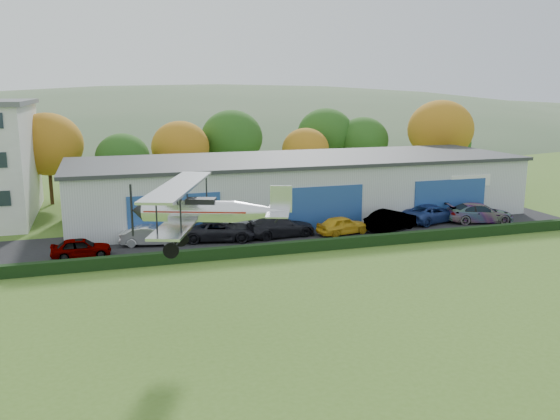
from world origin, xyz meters
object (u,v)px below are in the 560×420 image
object	(u,v)px
car_0	(81,248)
car_6	(432,213)
car_7	(480,213)
car_3	(281,226)
car_2	(220,230)
car_1	(151,235)
car_4	(343,225)
car_5	(392,220)
biplane	(203,209)
hangar	(299,186)

from	to	relation	value
car_0	car_6	size ratio (longest dim) A/B	0.71
car_7	car_3	bearing A→B (deg)	102.86
car_2	car_7	xyz separation A→B (m)	(22.60, -0.76, 0.04)
car_1	car_2	world-z (taller)	car_2
car_4	car_5	xyz separation A→B (m)	(4.35, 0.07, 0.11)
car_4	car_7	size ratio (longest dim) A/B	0.76
car_0	car_4	xyz separation A→B (m)	(19.68, 0.55, 0.06)
car_6	biplane	size ratio (longest dim) A/B	0.67
car_4	car_2	bearing A→B (deg)	72.24
car_7	hangar	bearing A→B (deg)	75.08
car_7	car_6	bearing A→B (deg)	85.98
car_1	car_6	world-z (taller)	car_6
hangar	car_5	size ratio (longest dim) A/B	7.97
car_3	car_6	size ratio (longest dim) A/B	0.98
hangar	car_1	size ratio (longest dim) A/B	9.20
car_2	car_0	bearing A→B (deg)	111.58
hangar	car_3	size ratio (longest dim) A/B	7.42
car_4	car_5	bearing A→B (deg)	-100.42
car_7	biplane	distance (m)	31.55
hangar	car_3	xyz separation A→B (m)	(-4.00, -7.31, -1.81)
car_3	car_4	world-z (taller)	car_3
car_7	biplane	bearing A→B (deg)	135.30
car_2	car_6	xyz separation A→B (m)	(18.73, 0.53, -0.01)
hangar	car_2	bearing A→B (deg)	-141.19
car_0	car_5	xyz separation A→B (m)	(24.03, 0.63, 0.16)
car_3	biplane	size ratio (longest dim) A/B	0.66
hangar	car_2	distance (m)	11.35
car_5	car_3	bearing A→B (deg)	60.93
car_0	car_7	world-z (taller)	car_7
car_6	biplane	bearing A→B (deg)	110.98
car_0	car_5	world-z (taller)	car_5
hangar	car_1	xyz separation A→B (m)	(-13.90, -6.87, -1.88)
car_3	biplane	bearing A→B (deg)	147.13
car_5	car_0	bearing A→B (deg)	66.89
car_0	car_7	distance (m)	32.64
car_4	car_7	xyz separation A→B (m)	(12.95, 0.32, 0.09)
hangar	car_7	size ratio (longest dim) A/B	7.17
car_4	car_6	world-z (taller)	car_6
biplane	car_2	bearing A→B (deg)	96.95
hangar	car_6	world-z (taller)	hangar
car_1	biplane	bearing A→B (deg)	-164.76
car_1	car_6	bearing A→B (deg)	-77.50
car_0	car_1	distance (m)	5.18
car_0	car_5	distance (m)	24.04
hangar	car_0	bearing A→B (deg)	-155.23
car_3	car_5	bearing A→B (deg)	-99.13
car_2	car_3	distance (m)	4.74
car_2	car_5	bearing A→B (deg)	-81.79
car_3	car_7	size ratio (longest dim) A/B	0.97
hangar	biplane	xyz separation A→B (m)	(-12.83, -23.77, 3.41)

